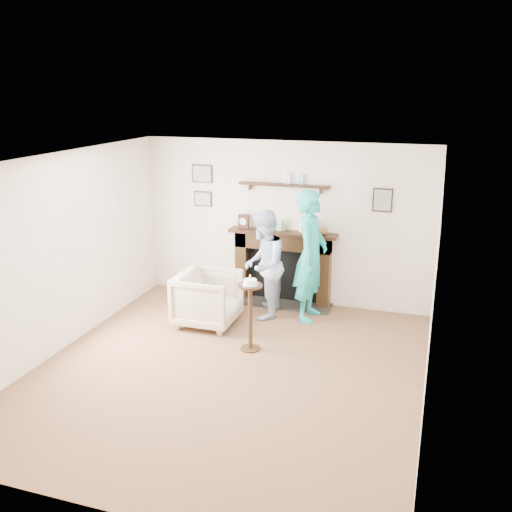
# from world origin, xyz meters

# --- Properties ---
(ground) EXTENTS (5.00, 5.00, 0.00)m
(ground) POSITION_xyz_m (0.00, 0.00, 0.00)
(ground) COLOR brown
(ground) RESTS_ON ground
(room_shell) EXTENTS (4.54, 5.02, 2.52)m
(room_shell) POSITION_xyz_m (-0.00, 0.69, 1.62)
(room_shell) COLOR beige
(room_shell) RESTS_ON ground
(armchair) EXTENTS (0.85, 0.83, 0.77)m
(armchair) POSITION_xyz_m (-0.77, 1.23, 0.00)
(armchair) COLOR tan
(armchair) RESTS_ON ground
(man) EXTENTS (0.69, 0.84, 1.59)m
(man) POSITION_xyz_m (-0.11, 1.75, 0.00)
(man) COLOR silver
(man) RESTS_ON ground
(woman) EXTENTS (0.47, 0.70, 1.90)m
(woman) POSITION_xyz_m (0.55, 1.90, 0.00)
(woman) COLOR teal
(woman) RESTS_ON ground
(pedestal_table) EXTENTS (0.32, 0.32, 1.01)m
(pedestal_table) POSITION_xyz_m (0.07, 0.64, 0.62)
(pedestal_table) COLOR black
(pedestal_table) RESTS_ON ground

